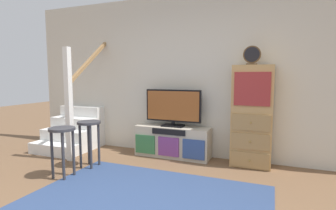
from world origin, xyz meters
TOP-DOWN VIEW (x-y plane):
  - back_wall at (0.00, 2.46)m, footprint 6.40×0.12m
  - area_rug at (0.00, 0.60)m, footprint 2.60×1.80m
  - media_console at (-0.30, 2.19)m, footprint 1.26×0.38m
  - television at (-0.30, 2.22)m, footprint 0.96×0.22m
  - side_cabinet at (0.96, 2.20)m, footprint 0.58×0.38m
  - desk_clock at (0.93, 2.19)m, footprint 0.25×0.08m
  - staircase at (-2.24, 2.20)m, footprint 1.00×1.36m
  - bar_stool_near at (-1.33, 0.80)m, footprint 0.34×0.34m
  - bar_stool_far at (-1.27, 1.27)m, footprint 0.34×0.34m

SIDE VIEW (x-z plane):
  - area_rug at x=0.00m, z-range 0.00..0.01m
  - media_console at x=-0.30m, z-range 0.00..0.51m
  - staircase at x=-2.24m, z-range -0.73..1.47m
  - bar_stool_near at x=-1.33m, z-range 0.17..0.84m
  - bar_stool_far at x=-1.27m, z-range 0.17..0.86m
  - side_cabinet at x=0.96m, z-range 0.00..1.51m
  - television at x=-0.30m, z-range 0.53..1.15m
  - back_wall at x=0.00m, z-range 0.00..2.70m
  - desk_clock at x=0.93m, z-range 1.51..1.78m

